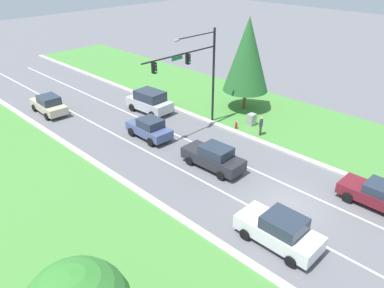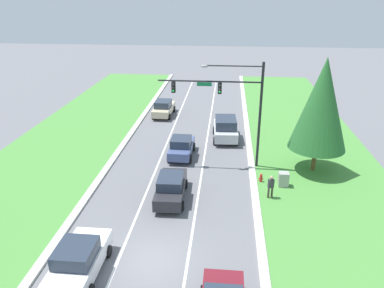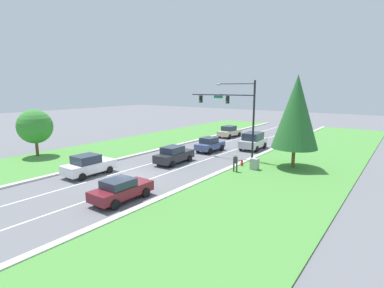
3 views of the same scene
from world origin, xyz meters
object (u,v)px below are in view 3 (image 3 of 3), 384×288
Objects in this scene: fire_hydrant at (242,163)px; white_sedan at (88,165)px; slate_blue_sedan at (210,144)px; conifer_near_right_tree at (296,112)px; champagne_sedan at (229,132)px; pedestrian at (235,162)px; oak_near_left_tree at (35,127)px; traffic_signal_mast at (235,107)px; charcoal_sedan at (174,155)px; utility_cabinet at (255,164)px; silver_suv at (253,141)px; burgundy_sedan at (121,189)px.

white_sedan is at bearing -132.32° from fire_hydrant.
conifer_near_right_tree is (10.46, -1.68, 4.46)m from slate_blue_sedan.
champagne_sedan reaches higher than pedestrian.
conifer_near_right_tree is at bearing 25.78° from oak_near_left_tree.
traffic_signal_mast is 8.13m from charcoal_sedan.
silver_suv is at bearing 115.60° from utility_cabinet.
fire_hydrant is at bearing -100.84° from pedestrian.
slate_blue_sedan is (3.31, -10.78, -0.00)m from champagne_sedan.
oak_near_left_tree is at bearing -134.91° from slate_blue_sedan.
slate_blue_sedan is 3.78× the size of utility_cabinet.
utility_cabinet is 0.21× the size of oak_near_left_tree.
traffic_signal_mast is 6.97m from utility_cabinet.
oak_near_left_tree is at bearing -2.90° from pedestrian.
pedestrian is (-1.08, -1.73, 0.39)m from utility_cabinet.
utility_cabinet is at bearing 22.35° from oak_near_left_tree.
silver_suv is 9.78m from utility_cabinet.
pedestrian is 22.13m from oak_near_left_tree.
champagne_sedan is 1.06× the size of burgundy_sedan.
conifer_near_right_tree is 1.67× the size of oak_near_left_tree.
oak_near_left_tree is (-10.79, 1.00, 2.46)m from white_sedan.
conifer_near_right_tree is (13.77, -12.46, 4.46)m from champagne_sedan.
silver_suv is 1.11× the size of slate_blue_sedan.
fire_hydrant is at bearing 47.48° from white_sedan.
fire_hydrant is (6.30, -4.05, -0.52)m from slate_blue_sedan.
white_sedan is 11.12m from oak_near_left_tree.
champagne_sedan is 0.89× the size of oak_near_left_tree.
charcoal_sedan is at bearing -87.70° from slate_blue_sedan.
burgundy_sedan is at bearing -73.08° from champagne_sedan.
utility_cabinet is (4.05, 12.38, -0.24)m from burgundy_sedan.
silver_suv is at bearing 45.26° from oak_near_left_tree.
champagne_sedan is 26.66m from oak_near_left_tree.
traffic_signal_mast reaches higher than slate_blue_sedan.
fire_hydrant is at bearing 24.96° from oak_near_left_tree.
champagne_sedan is at bearing 89.97° from white_sedan.
traffic_signal_mast is 1.79× the size of silver_suv.
pedestrian is (2.97, 10.65, 0.15)m from burgundy_sedan.
slate_blue_sedan reaches higher than utility_cabinet.
oak_near_left_tree is (-21.85, -8.98, 2.80)m from utility_cabinet.
traffic_signal_mast is 7.22m from silver_suv.
slate_blue_sedan reaches higher than burgundy_sedan.
traffic_signal_mast reaches higher than pedestrian.
white_sedan reaches higher than utility_cabinet.
slate_blue_sedan is 0.80× the size of oak_near_left_tree.
burgundy_sedan is (0.17, -21.19, -0.28)m from silver_suv.
oak_near_left_tree is (-17.63, -17.79, 2.28)m from silver_suv.
utility_cabinet is 0.65× the size of pedestrian.
champagne_sedan is (-3.45, 17.69, 0.00)m from charcoal_sedan.
silver_suv is 1.02× the size of white_sedan.
fire_hydrant is (2.70, -8.32, -0.73)m from silver_suv.
slate_blue_sedan is (-3.60, -4.28, -0.20)m from silver_suv.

